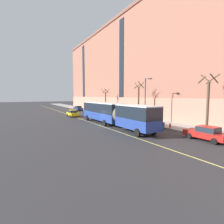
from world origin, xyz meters
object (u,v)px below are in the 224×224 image
object	(u,v)px
street_tree_far_uptown	(106,101)
street_tree_near_corner	(208,102)
parked_car_green_6	(89,110)
city_bus	(112,113)
street_lamp	(146,96)
fire_hydrant	(170,125)
parked_car_navy_3	(78,108)
parked_car_red_2	(206,133)
parked_car_navy_5	(150,122)
taxi_cab	(73,113)
parked_car_green_1	(124,117)
parked_car_silver_0	(105,113)
street_tree_mid_block	(139,100)

from	to	relation	value
street_tree_far_uptown	street_tree_near_corner	bearing A→B (deg)	-89.96
parked_car_green_6	street_tree_far_uptown	world-z (taller)	street_tree_far_uptown
city_bus	street_tree_near_corner	bearing A→B (deg)	-55.44
city_bus	street_lamp	world-z (taller)	street_lamp
city_bus	fire_hydrant	bearing A→B (deg)	-47.20
parked_car_navy_3	street_tree_near_corner	size ratio (longest dim) A/B	0.63
street_tree_far_uptown	street_lamp	world-z (taller)	street_lamp
parked_car_red_2	street_tree_far_uptown	world-z (taller)	street_tree_far_uptown
parked_car_navy_5	taxi_cab	xyz separation A→B (m)	(-6.30, 19.24, 0.00)
city_bus	parked_car_green_1	size ratio (longest dim) A/B	4.13
street_lamp	parked_car_silver_0	bearing A→B (deg)	97.90
parked_car_green_1	street_tree_mid_block	distance (m)	4.62
city_bus	parked_car_red_2	distance (m)	13.84
parked_car_green_6	street_lamp	world-z (taller)	street_lamp
parked_car_green_1	street_lamp	bearing A→B (deg)	-63.79
street_tree_near_corner	parked_car_green_1	bearing A→B (deg)	103.65
parked_car_green_1	street_tree_far_uptown	xyz separation A→B (m)	(3.37, 14.03, 2.76)
parked_car_silver_0	parked_car_navy_5	size ratio (longest dim) A/B	1.05
street_lamp	fire_hydrant	size ratio (longest dim) A/B	10.59
parked_car_green_1	parked_car_navy_5	bearing A→B (deg)	-88.61
parked_car_green_1	city_bus	bearing A→B (deg)	-144.66
street_tree_far_uptown	street_lamp	size ratio (longest dim) A/B	0.86
street_tree_mid_block	parked_car_navy_3	bearing A→B (deg)	96.58
parked_car_navy_3	taxi_cab	world-z (taller)	same
parked_car_navy_5	taxi_cab	size ratio (longest dim) A/B	1.01
parked_car_green_6	fire_hydrant	distance (m)	26.92
parked_car_silver_0	parked_car_red_2	xyz separation A→B (m)	(-0.24, -24.45, 0.00)
parked_car_green_1	parked_car_green_6	size ratio (longest dim) A/B	1.01
street_lamp	city_bus	bearing A→B (deg)	171.38
parked_car_green_1	parked_car_navy_5	xyz separation A→B (m)	(0.17, -7.06, -0.00)
fire_hydrant	parked_car_green_6	bearing A→B (deg)	93.57
street_tree_near_corner	parked_car_navy_5	bearing A→B (deg)	114.99
parked_car_red_2	city_bus	bearing A→B (deg)	107.59
city_bus	parked_car_green_1	distance (m)	5.29
parked_car_navy_5	street_tree_far_uptown	size ratio (longest dim) A/B	0.66
parked_car_green_1	street_tree_mid_block	xyz separation A→B (m)	(3.40, 0.01, 3.13)
city_bus	street_tree_far_uptown	bearing A→B (deg)	66.03
parked_car_red_2	street_lamp	distance (m)	12.98
parked_car_silver_0	street_lamp	size ratio (longest dim) A/B	0.60
street_tree_near_corner	street_lamp	world-z (taller)	street_lamp
city_bus	street_lamp	bearing A→B (deg)	-8.62
street_tree_mid_block	fire_hydrant	bearing A→B (deg)	-99.48
street_tree_mid_block	street_lamp	distance (m)	4.26
parked_car_navy_3	fire_hydrant	world-z (taller)	parked_car_navy_3
parked_car_silver_0	street_tree_mid_block	xyz separation A→B (m)	(3.18, -8.33, 3.13)
parked_car_silver_0	street_tree_near_corner	world-z (taller)	street_tree_near_corner
city_bus	parked_car_red_2	world-z (taller)	city_bus
parked_car_silver_0	street_tree_mid_block	world-z (taller)	street_tree_mid_block
street_tree_near_corner	parked_car_silver_0	bearing A→B (deg)	98.10
street_tree_near_corner	parked_car_navy_3	bearing A→B (deg)	94.36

